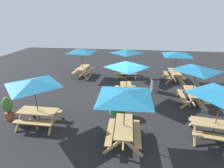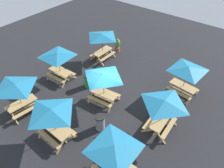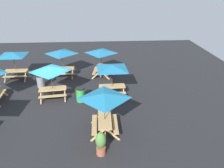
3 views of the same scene
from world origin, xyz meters
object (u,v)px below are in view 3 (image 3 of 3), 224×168
Objects in this scene: picnic_table_6 at (104,99)px; picnic_table_1 at (112,69)px; picnic_table_2 at (13,56)px; potted_plant_0 at (101,143)px; picnic_table_5 at (62,54)px; trash_bin_gray at (41,81)px; picnic_table_0 at (50,71)px; picnic_table_7 at (101,53)px; trash_bin_green at (80,94)px.

picnic_table_1 is at bearing -8.86° from picnic_table_6.
picnic_table_2 is 11.46m from potted_plant_0.
picnic_table_5 is 8.40m from picnic_table_6.
potted_plant_0 is at bearing -70.83° from picnic_table_5.
potted_plant_0 is at bearing -54.34° from picnic_table_2.
picnic_table_0 is at bearing -56.14° from trash_bin_gray.
potted_plant_0 is (-0.26, -9.45, -1.35)m from picnic_table_7.
trash_bin_green is (-2.15, -0.62, -1.49)m from picnic_table_1.
picnic_table_7 is (0.02, 7.74, 0.00)m from picnic_table_6.
picnic_table_0 is 4.04m from picnic_table_1.
trash_bin_green is 1.00× the size of trash_bin_gray.
picnic_table_7 is 2.38× the size of trash_bin_green.
potted_plant_0 is at bearing -59.61° from trash_bin_gray.
picnic_table_0 is at bearing 146.27° from picnic_table_7.
picnic_table_1 and picnic_table_6 have the same top height.
picnic_table_5 and picnic_table_6 have the same top height.
picnic_table_0 is 1.00× the size of picnic_table_7.
picnic_table_0 is at bearing 41.31° from picnic_table_6.
picnic_table_0 is 2.46m from trash_bin_green.
picnic_table_2 is 6.98m from trash_bin_green.
picnic_table_0 reaches higher than potted_plant_0.
trash_bin_gray is (-4.64, 5.77, -1.49)m from picnic_table_6.
trash_bin_gray is (-4.66, -1.96, -1.49)m from picnic_table_7.
picnic_table_2 is at bearing 143.29° from trash_bin_green.
picnic_table_5 is (3.77, 0.29, 0.00)m from picnic_table_2.
picnic_table_6 is at bearing -51.24° from trash_bin_gray.
potted_plant_0 is (1.25, -5.12, 0.14)m from trash_bin_green.
picnic_table_7 is at bearing 1.65° from picnic_table_2.
picnic_table_7 is (3.21, -0.03, 0.00)m from picnic_table_5.
picnic_table_0 is at bearing 165.17° from trash_bin_green.
picnic_table_2 is at bearing 153.73° from picnic_table_1.
picnic_table_7 reaches higher than potted_plant_0.
picnic_table_0 is 5.17m from picnic_table_6.
trash_bin_green is at bearing 24.12° from picnic_table_6.
picnic_table_0 and picnic_table_5 have the same top height.
trash_bin_gray is (-3.14, 2.37, 0.00)m from trash_bin_green.
picnic_table_2 is at bearing 128.61° from picnic_table_0.
picnic_table_0 and picnic_table_1 have the same top height.
picnic_table_0 reaches higher than trash_bin_gray.
picnic_table_1 is at bearing -4.68° from picnic_table_0.
trash_bin_green is at bearing 103.72° from potted_plant_0.
picnic_table_5 is 3.21m from picnic_table_7.
picnic_table_5 is 4.91m from trash_bin_green.
picnic_table_6 is 7.74m from picnic_table_7.
picnic_table_1 is 2.69m from trash_bin_green.
trash_bin_gray is (-5.29, 1.75, -1.49)m from picnic_table_1.
picnic_table_2 is at bearing 126.13° from potted_plant_0.
picnic_table_0 is 1.93× the size of potted_plant_0.
picnic_table_1 is at bearing -18.25° from trash_bin_gray.
picnic_table_2 is 2.89× the size of trash_bin_green.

